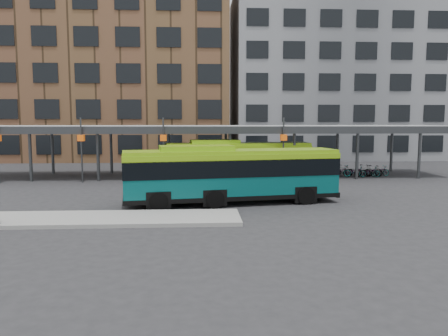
# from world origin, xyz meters

# --- Properties ---
(ground) EXTENTS (120.00, 120.00, 0.00)m
(ground) POSITION_xyz_m (0.00, 0.00, 0.00)
(ground) COLOR #28282B
(ground) RESTS_ON ground
(boarding_island) EXTENTS (14.00, 3.00, 0.18)m
(boarding_island) POSITION_xyz_m (-5.50, -3.00, 0.09)
(boarding_island) COLOR gray
(boarding_island) RESTS_ON ground
(canopy) EXTENTS (40.00, 6.53, 4.80)m
(canopy) POSITION_xyz_m (-0.06, 12.87, 3.91)
(canopy) COLOR #999B9E
(canopy) RESTS_ON ground
(building_brick) EXTENTS (26.00, 14.00, 22.00)m
(building_brick) POSITION_xyz_m (-10.00, 32.00, 11.00)
(building_brick) COLOR brown
(building_brick) RESTS_ON ground
(building_grey) EXTENTS (24.00, 14.00, 20.00)m
(building_grey) POSITION_xyz_m (16.00, 32.00, 10.00)
(building_grey) COLOR slate
(building_grey) RESTS_ON ground
(bus_front) EXTENTS (11.97, 4.34, 3.23)m
(bus_front) POSITION_xyz_m (1.36, 0.88, 1.68)
(bus_front) COLOR #075050
(bus_front) RESTS_ON ground
(bus_rear) EXTENTS (11.45, 3.79, 3.10)m
(bus_rear) POSITION_xyz_m (2.66, 11.02, 1.61)
(bus_rear) COLOR #075050
(bus_rear) RESTS_ON ground
(bike_rack) EXTENTS (5.23, 1.66, 1.02)m
(bike_rack) POSITION_xyz_m (12.75, 11.83, 0.47)
(bike_rack) COLOR slate
(bike_rack) RESTS_ON ground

